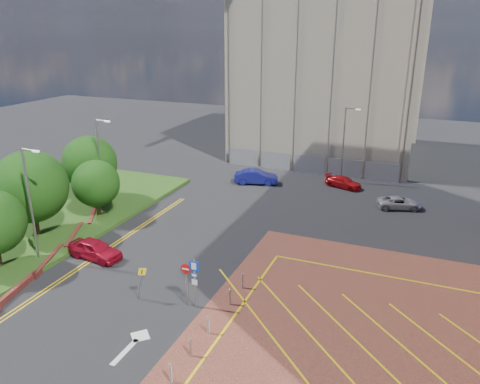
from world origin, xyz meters
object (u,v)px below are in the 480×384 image
Objects in this scene: car_red_back at (343,182)px; lamp_back at (344,142)px; tree_d at (90,163)px; car_silver_back at (399,203)px; car_blue_back at (256,177)px; tree_c at (96,183)px; car_red_left at (95,249)px; warning_sign at (141,280)px; lamp_left_far at (100,160)px; lamp_left_near at (31,200)px; tree_b at (31,187)px; sign_cluster at (191,277)px.

lamp_back is at bearing 34.70° from car_red_back.
car_red_back is at bearing 32.21° from tree_d.
tree_d is at bearing 140.27° from car_red_back.
car_blue_back is at bearing 64.37° from car_silver_back.
tree_c reaches higher than car_silver_back.
lamp_back reaches higher than tree_d.
car_red_left is at bearing -53.88° from tree_c.
tree_d is 25.15m from car_red_back.
car_red_back is (7.42, 25.87, -0.87)m from warning_sign.
lamp_back is at bearing 40.86° from lamp_left_far.
lamp_left_near is at bearing 112.93° from car_silver_back.
lamp_left_near reaches higher than lamp_back.
tree_b reaches higher than sign_cluster.
lamp_left_far is 16.29m from car_blue_back.
sign_cluster reaches higher than car_silver_back.
car_red_left is at bearing 150.44° from car_blue_back.
lamp_back is (19.58, 23.00, 0.12)m from tree_b.
tree_b is 1.74× the size of car_red_back.
warning_sign is (13.67, -12.58, -2.44)m from tree_d.
lamp_back is 2.50× the size of sign_cluster.
tree_d reaches higher than warning_sign.
lamp_left_near reaches higher than tree_d.
tree_d reaches higher than car_red_back.
tree_b is 1.70× the size of car_silver_back.
lamp_back is at bearing 49.59° from tree_b.
car_red_left is 26.25m from car_red_back.
tree_b reaches higher than car_red_left.
lamp_left_far reaches higher than car_blue_back.
car_red_back is (19.01, 14.29, -4.10)m from lamp_left_far.
tree_b is at bearing -111.80° from tree_c.
car_red_left is at bearing -56.43° from lamp_left_far.
warning_sign reaches higher than car_silver_back.
tree_b is at bearing 133.13° from car_blue_back.
warning_sign reaches higher than car_red_back.
sign_cluster is 0.70× the size of car_blue_back.
tree_d is (-3.00, 3.00, 0.68)m from tree_c.
lamp_left_far is at bearing -25.68° from tree_d.
tree_c is 27.02m from car_silver_back.
tree_c is 8.03m from car_red_left.
car_silver_back is at bearing 27.12° from tree_c.
car_silver_back is (23.93, 12.26, -2.64)m from tree_c.
sign_cluster is at bearing -100.97° from car_red_left.
lamp_left_far is 1.76× the size of car_blue_back.
car_blue_back is 1.15× the size of car_silver_back.
sign_cluster is at bearing -171.58° from car_red_back.
tree_b is 1.63× the size of car_red_left.
tree_d is 2.70× the size of warning_sign.
warning_sign is at bearing -169.78° from sign_cluster.
sign_cluster is at bearing -33.16° from tree_c.
lamp_left_near is 1.76× the size of car_blue_back.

